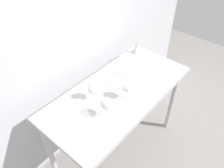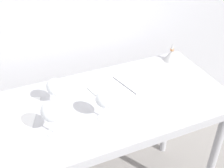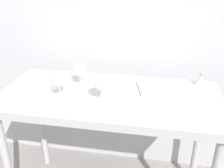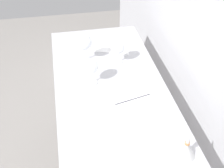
# 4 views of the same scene
# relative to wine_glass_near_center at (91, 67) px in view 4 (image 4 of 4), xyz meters

# --- Properties ---
(back_wall) EXTENTS (3.80, 0.04, 2.60)m
(back_wall) POSITION_rel_wine_glass_near_center_xyz_m (0.03, 0.60, 0.29)
(back_wall) COLOR #B6B6BB
(back_wall) RESTS_ON ground_plane
(steel_counter) EXTENTS (1.40, 0.65, 0.90)m
(steel_counter) POSITION_rel_wine_glass_near_center_xyz_m (0.03, 0.11, -0.22)
(steel_counter) COLOR #B5B5BA
(steel_counter) RESTS_ON ground_plane
(wine_glass_near_center) EXTENTS (0.09, 0.09, 0.16)m
(wine_glass_near_center) POSITION_rel_wine_glass_near_center_xyz_m (0.00, 0.00, 0.00)
(wine_glass_near_center) COLOR white
(wine_glass_near_center) RESTS_ON steel_counter
(wine_glass_near_left) EXTENTS (0.09, 0.09, 0.18)m
(wine_glass_near_left) POSITION_rel_wine_glass_near_center_xyz_m (-0.26, -0.00, 0.01)
(wine_glass_near_left) COLOR white
(wine_glass_near_left) RESTS_ON steel_counter
(wine_glass_far_left) EXTENTS (0.09, 0.09, 0.16)m
(wine_glass_far_left) POSITION_rel_wine_glass_near_center_xyz_m (-0.19, 0.20, -0.01)
(wine_glass_far_left) COLOR white
(wine_glass_far_left) RESTS_ON steel_counter
(open_notebook) EXTENTS (0.40, 0.29, 0.01)m
(open_notebook) POSITION_rel_wine_glass_near_center_xyz_m (0.20, 0.20, -0.11)
(open_notebook) COLOR white
(open_notebook) RESTS_ON steel_counter
(tasting_sheet_upper) EXTENTS (0.23, 0.29, 0.00)m
(tasting_sheet_upper) POSITION_rel_wine_glass_near_center_xyz_m (-0.37, 0.20, -0.11)
(tasting_sheet_upper) COLOR white
(tasting_sheet_upper) RESTS_ON steel_counter
(decanter_funnel) EXTENTS (0.10, 0.10, 0.13)m
(decanter_funnel) POSITION_rel_wine_glass_near_center_xyz_m (0.61, 0.35, -0.08)
(decanter_funnel) COLOR #BBBBBB
(decanter_funnel) RESTS_ON steel_counter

